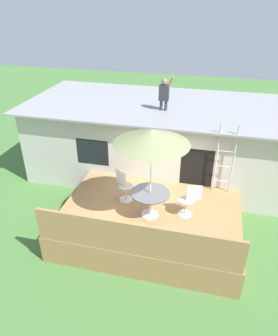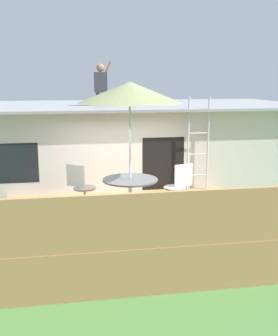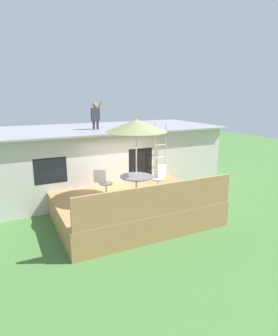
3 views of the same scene
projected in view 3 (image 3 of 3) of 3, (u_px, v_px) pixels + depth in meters
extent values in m
plane|color=#477538|center=(132.00, 218.00, 9.75)|extent=(40.00, 40.00, 0.00)
cube|color=beige|center=(98.00, 159.00, 12.56)|extent=(10.00, 4.00, 2.65)
cube|color=#99999E|center=(97.00, 128.00, 12.23)|extent=(10.50, 4.50, 0.06)
cube|color=black|center=(50.00, 171.00, 9.79)|extent=(1.10, 0.03, 0.90)
cube|color=black|center=(140.00, 173.00, 11.37)|extent=(1.00, 0.03, 2.00)
cube|color=#A87A4C|center=(132.00, 207.00, 9.66)|extent=(4.98, 3.67, 0.80)
cube|color=#A87A4C|center=(159.00, 200.00, 7.89)|extent=(4.88, 0.08, 0.90)
cylinder|color=silver|center=(136.00, 198.00, 9.34)|extent=(0.48, 0.48, 0.03)
cylinder|color=silver|center=(136.00, 187.00, 9.25)|extent=(0.07, 0.07, 0.71)
cylinder|color=#4C4C51|center=(136.00, 177.00, 9.16)|extent=(1.04, 1.04, 0.03)
cylinder|color=silver|center=(136.00, 162.00, 9.05)|extent=(0.04, 0.04, 2.40)
cone|color=#8C9360|center=(136.00, 125.00, 8.77)|extent=(1.90, 1.90, 0.38)
cylinder|color=silver|center=(155.00, 152.00, 11.26)|extent=(0.04, 0.04, 2.20)
cylinder|color=silver|center=(165.00, 151.00, 11.46)|extent=(0.04, 0.04, 2.20)
cylinder|color=silver|center=(160.00, 170.00, 11.54)|extent=(0.48, 0.03, 0.03)
cylinder|color=silver|center=(160.00, 157.00, 11.42)|extent=(0.48, 0.03, 0.03)
cylinder|color=silver|center=(160.00, 145.00, 11.30)|extent=(0.48, 0.03, 0.03)
cylinder|color=silver|center=(161.00, 132.00, 11.18)|extent=(0.48, 0.03, 0.03)
cylinder|color=#33384C|center=(94.00, 125.00, 11.49)|extent=(0.10, 0.10, 0.34)
cylinder|color=#33384C|center=(98.00, 125.00, 11.56)|extent=(0.10, 0.10, 0.34)
cube|color=#333338|center=(95.00, 115.00, 11.42)|extent=(0.32, 0.20, 0.50)
sphere|color=#997051|center=(95.00, 105.00, 11.34)|extent=(0.20, 0.20, 0.20)
cylinder|color=#997051|center=(99.00, 107.00, 11.43)|extent=(0.26, 0.08, 0.44)
cylinder|color=silver|center=(106.00, 197.00, 9.46)|extent=(0.40, 0.40, 0.02)
cylinder|color=silver|center=(106.00, 190.00, 9.40)|extent=(0.06, 0.06, 0.44)
cylinder|color=#A59E8C|center=(106.00, 184.00, 9.35)|extent=(0.44, 0.44, 0.04)
cube|color=silver|center=(100.00, 176.00, 9.31)|extent=(0.36, 0.25, 0.44)
cylinder|color=silver|center=(158.00, 191.00, 9.97)|extent=(0.40, 0.40, 0.02)
cylinder|color=silver|center=(158.00, 185.00, 9.91)|extent=(0.06, 0.06, 0.44)
cylinder|color=#A59E8C|center=(158.00, 179.00, 9.86)|extent=(0.44, 0.44, 0.04)
cube|color=silver|center=(162.00, 171.00, 9.93)|extent=(0.40, 0.15, 0.44)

